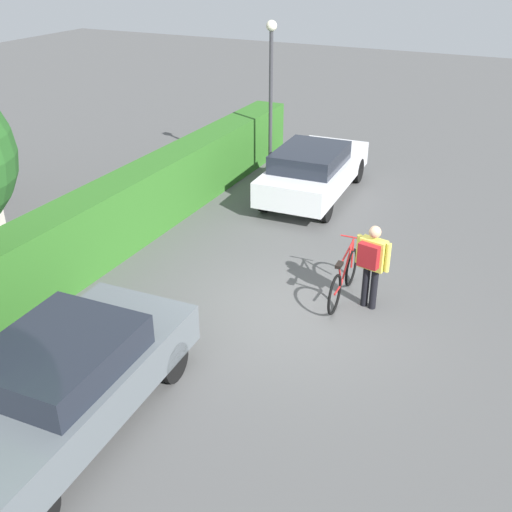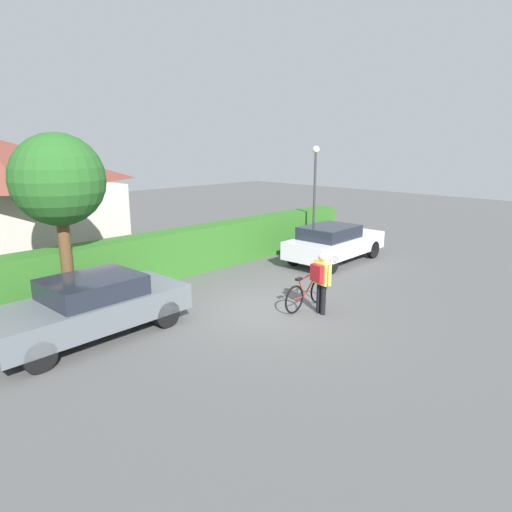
{
  "view_description": "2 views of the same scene",
  "coord_description": "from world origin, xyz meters",
  "px_view_note": "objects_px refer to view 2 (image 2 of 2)",
  "views": [
    {
      "loc": [
        -8.6,
        -3.43,
        5.95
      ],
      "look_at": [
        -0.18,
        0.63,
        1.08
      ],
      "focal_mm": 42.53,
      "sensor_mm": 36.0,
      "label": 1
    },
    {
      "loc": [
        -8.26,
        -7.76,
        4.28
      ],
      "look_at": [
        0.69,
        1.08,
        1.15
      ],
      "focal_mm": 31.89,
      "sensor_mm": 36.0,
      "label": 2
    }
  ],
  "objects_px": {
    "tree_kerbside": "(58,181)",
    "parked_car_far": "(334,242)",
    "bicycle": "(307,293)",
    "street_lamp": "(315,184)",
    "person_rider": "(321,277)",
    "parked_car_near": "(90,306)"
  },
  "relations": [
    {
      "from": "tree_kerbside",
      "to": "parked_car_far",
      "type": "bearing_deg",
      "value": -13.99
    },
    {
      "from": "parked_car_far",
      "to": "person_rider",
      "type": "relative_size",
      "value": 2.69
    },
    {
      "from": "parked_car_near",
      "to": "street_lamp",
      "type": "distance_m",
      "value": 10.58
    },
    {
      "from": "street_lamp",
      "to": "parked_car_far",
      "type": "bearing_deg",
      "value": -118.36
    },
    {
      "from": "person_rider",
      "to": "parked_car_near",
      "type": "bearing_deg",
      "value": 149.22
    },
    {
      "from": "parked_car_far",
      "to": "parked_car_near",
      "type": "bearing_deg",
      "value": 179.97
    },
    {
      "from": "person_rider",
      "to": "tree_kerbside",
      "type": "distance_m",
      "value": 7.05
    },
    {
      "from": "bicycle",
      "to": "person_rider",
      "type": "relative_size",
      "value": 1.14
    },
    {
      "from": "bicycle",
      "to": "person_rider",
      "type": "bearing_deg",
      "value": -102.53
    },
    {
      "from": "person_rider",
      "to": "tree_kerbside",
      "type": "xyz_separation_m",
      "value": [
        -4.3,
        5.06,
        2.37
      ]
    },
    {
      "from": "bicycle",
      "to": "street_lamp",
      "type": "height_order",
      "value": "street_lamp"
    },
    {
      "from": "parked_car_far",
      "to": "tree_kerbside",
      "type": "bearing_deg",
      "value": 166.01
    },
    {
      "from": "bicycle",
      "to": "street_lamp",
      "type": "bearing_deg",
      "value": 36.29
    },
    {
      "from": "parked_car_near",
      "to": "bicycle",
      "type": "bearing_deg",
      "value": -25.46
    },
    {
      "from": "person_rider",
      "to": "street_lamp",
      "type": "relative_size",
      "value": 0.39
    },
    {
      "from": "bicycle",
      "to": "street_lamp",
      "type": "distance_m",
      "value": 7.06
    },
    {
      "from": "person_rider",
      "to": "parked_car_far",
      "type": "bearing_deg",
      "value": 31.58
    },
    {
      "from": "parked_car_near",
      "to": "bicycle",
      "type": "distance_m",
      "value": 5.42
    },
    {
      "from": "bicycle",
      "to": "person_rider",
      "type": "xyz_separation_m",
      "value": [
        -0.11,
        -0.52,
        0.57
      ]
    },
    {
      "from": "parked_car_near",
      "to": "parked_car_far",
      "type": "distance_m",
      "value": 9.39
    },
    {
      "from": "parked_car_near",
      "to": "parked_car_far",
      "type": "bearing_deg",
      "value": -0.03
    },
    {
      "from": "parked_car_far",
      "to": "street_lamp",
      "type": "distance_m",
      "value": 2.7
    }
  ]
}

